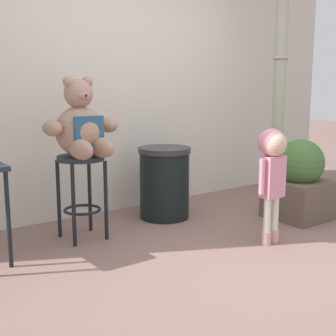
{
  "coord_description": "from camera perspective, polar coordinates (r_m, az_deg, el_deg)",
  "views": [
    {
      "loc": [
        -2.46,
        -2.35,
        1.3
      ],
      "look_at": [
        -0.2,
        0.71,
        0.6
      ],
      "focal_mm": 49.62,
      "sensor_mm": 36.0,
      "label": 1
    }
  ],
  "objects": [
    {
      "name": "teddy_bear",
      "position": [
        3.85,
        -10.59,
        4.88
      ],
      "size": [
        0.63,
        0.57,
        0.65
      ],
      "color": "#A27E69",
      "rests_on": "bar_stool_with_teddy"
    },
    {
      "name": "trash_bin",
      "position": [
        4.52,
        -0.43,
        -1.79
      ],
      "size": [
        0.51,
        0.51,
        0.7
      ],
      "color": "black",
      "rests_on": "ground_plane"
    },
    {
      "name": "building_wall",
      "position": [
        4.94,
        -6.69,
        16.73
      ],
      "size": [
        6.16,
        0.3,
        3.71
      ],
      "primitive_type": "cube",
      "color": "beige",
      "rests_on": "ground_plane"
    },
    {
      "name": "planter_with_shrub",
      "position": [
        4.67,
        15.86,
        -1.7
      ],
      "size": [
        0.53,
        0.53,
        0.78
      ],
      "color": "brown",
      "rests_on": "ground_plane"
    },
    {
      "name": "child_walking",
      "position": [
        3.81,
        12.71,
        0.85
      ],
      "size": [
        0.3,
        0.24,
        0.95
      ],
      "rotation": [
        0.0,
        0.0,
        -1.82
      ],
      "color": "#CFA093",
      "rests_on": "ground_plane"
    },
    {
      "name": "lamppost",
      "position": [
        5.51,
        13.44,
        7.72
      ],
      "size": [
        0.33,
        0.33,
        2.73
      ],
      "color": "#A8AC95",
      "rests_on": "ground_plane"
    },
    {
      "name": "bar_stool_with_teddy",
      "position": [
        3.94,
        -10.59,
        -1.39
      ],
      "size": [
        0.39,
        0.39,
        0.71
      ],
      "color": "#1D282C",
      "rests_on": "ground_plane"
    },
    {
      "name": "ground_plane",
      "position": [
        3.64,
        9.35,
        -10.71
      ],
      "size": [
        24.0,
        24.0,
        0.0
      ],
      "primitive_type": "plane",
      "color": "#83635A"
    }
  ]
}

